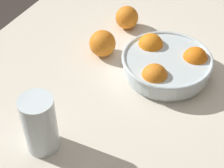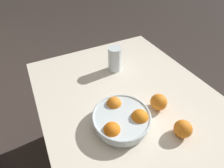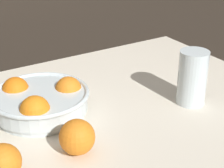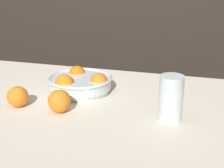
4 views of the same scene
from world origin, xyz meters
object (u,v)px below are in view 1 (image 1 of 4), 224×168
juice_glass (40,127)px  orange_loose_near_bowl (127,17)px  fruit_bowl (166,64)px  orange_loose_front (102,43)px

juice_glass → orange_loose_near_bowl: (-0.56, -0.04, -0.03)m
juice_glass → fruit_bowl: bearing=156.8°
fruit_bowl → orange_loose_front: (0.00, -0.21, 0.00)m
fruit_bowl → orange_loose_near_bowl: bearing=-128.4°
orange_loose_near_bowl → orange_loose_front: orange_loose_front is taller
orange_loose_near_bowl → orange_loose_front: size_ratio=0.94×
orange_loose_near_bowl → orange_loose_front: bearing=-0.7°
juice_glass → orange_loose_front: 0.39m
fruit_bowl → orange_loose_near_bowl: 0.27m
juice_glass → orange_loose_near_bowl: juice_glass is taller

